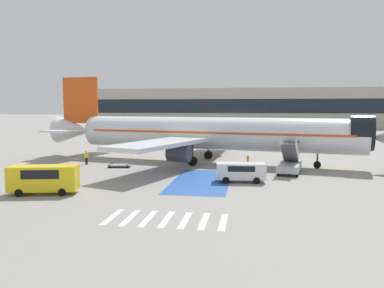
{
  "coord_description": "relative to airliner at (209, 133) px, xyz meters",
  "views": [
    {
      "loc": [
        2.9,
        -46.89,
        7.09
      ],
      "look_at": [
        -4.14,
        -1.53,
        2.57
      ],
      "focal_mm": 35.0,
      "sensor_mm": 36.0,
      "label": 1
    }
  ],
  "objects": [
    {
      "name": "ground_crew_0",
      "position": [
        -14.84,
        -4.03,
        -2.79
      ],
      "size": [
        0.43,
        0.49,
        1.73
      ],
      "rotation": [
        0.0,
        0.0,
        4.13
      ],
      "color": "black",
      "rests_on": "ground_plane"
    },
    {
      "name": "ground_plane",
      "position": [
        2.22,
        -0.48,
        -3.79
      ],
      "size": [
        600.0,
        600.0,
        0.0
      ],
      "primitive_type": "plane",
      "color": "gray"
    },
    {
      "name": "apron_walkway_bar_1",
      "position": [
        -2.43,
        -24.74,
        -3.78
      ],
      "size": [
        0.44,
        3.6,
        0.01
      ],
      "primitive_type": "cube",
      "color": "silver",
      "rests_on": "ground_plane"
    },
    {
      "name": "boarding_stairs_forward",
      "position": [
        9.37,
        -6.58,
        -2.78
      ],
      "size": [
        3.11,
        5.51,
        4.11
      ],
      "rotation": [
        0.0,
        0.0,
        -0.2
      ],
      "color": "#ADB2BA",
      "rests_on": "ground_plane"
    },
    {
      "name": "service_van_1",
      "position": [
        4.33,
        -11.99,
        -2.68
      ],
      "size": [
        4.73,
        2.23,
        1.82
      ],
      "rotation": [
        0.0,
        0.0,
        4.8
      ],
      "color": "silver",
      "rests_on": "ground_plane"
    },
    {
      "name": "ground_crew_1",
      "position": [
        4.95,
        -5.0,
        -2.8
      ],
      "size": [
        0.28,
        0.45,
        1.71
      ],
      "rotation": [
        0.0,
        0.0,
        4.82
      ],
      "color": "black",
      "rests_on": "ground_plane"
    },
    {
      "name": "apron_stand_patch_blue",
      "position": [
        0.57,
        -12.13,
        -3.78
      ],
      "size": [
        5.45,
        12.45,
        0.01
      ],
      "primitive_type": "cube",
      "color": "#2856A8",
      "rests_on": "ground_plane"
    },
    {
      "name": "apron_walkway_bar_6",
      "position": [
        3.57,
        -24.74,
        -3.78
      ],
      "size": [
        0.44,
        3.6,
        0.01
      ],
      "primitive_type": "cube",
      "color": "silver",
      "rests_on": "ground_plane"
    },
    {
      "name": "apron_walkway_bar_2",
      "position": [
        -1.23,
        -24.74,
        -3.78
      ],
      "size": [
        0.44,
        3.6,
        0.01
      ],
      "primitive_type": "cube",
      "color": "silver",
      "rests_on": "ground_plane"
    },
    {
      "name": "terminal_building",
      "position": [
        10.37,
        87.01,
        3.03
      ],
      "size": [
        128.35,
        12.1,
        13.63
      ],
      "color": "#B2AD9E",
      "rests_on": "ground_plane"
    },
    {
      "name": "apron_walkway_bar_5",
      "position": [
        2.37,
        -24.74,
        -3.78
      ],
      "size": [
        0.44,
        3.6,
        0.01
      ],
      "primitive_type": "cube",
      "color": "silver",
      "rests_on": "ground_plane"
    },
    {
      "name": "fuel_tanker",
      "position": [
        -7.26,
        20.86,
        -1.96
      ],
      "size": [
        3.46,
        11.0,
        3.59
      ],
      "rotation": [
        0.0,
        0.0,
        -0.09
      ],
      "color": "#38383D",
      "rests_on": "ground_plane"
    },
    {
      "name": "airliner",
      "position": [
        0.0,
        0.0,
        0.0
      ],
      "size": [
        46.51,
        32.2,
        11.39
      ],
      "rotation": [
        0.0,
        0.0,
        -1.77
      ],
      "color": "silver",
      "rests_on": "ground_plane"
    },
    {
      "name": "baggage_cart",
      "position": [
        -10.11,
        -5.3,
        -3.53
      ],
      "size": [
        2.81,
        1.9,
        0.87
      ],
      "rotation": [
        0.0,
        0.0,
        1.73
      ],
      "color": "gray",
      "rests_on": "ground_plane"
    },
    {
      "name": "apron_walkway_bar_3",
      "position": [
        -0.03,
        -24.74,
        -3.78
      ],
      "size": [
        0.44,
        3.6,
        0.01
      ],
      "primitive_type": "cube",
      "color": "silver",
      "rests_on": "ground_plane"
    },
    {
      "name": "apron_walkway_bar_4",
      "position": [
        1.17,
        -24.74,
        -3.78
      ],
      "size": [
        0.44,
        3.6,
        0.01
      ],
      "primitive_type": "cube",
      "color": "silver",
      "rests_on": "ground_plane"
    },
    {
      "name": "apron_walkway_bar_0",
      "position": [
        -3.63,
        -24.74,
        -3.78
      ],
      "size": [
        0.44,
        3.6,
        0.01
      ],
      "primitive_type": "cube",
      "color": "silver",
      "rests_on": "ground_plane"
    },
    {
      "name": "apron_leadline_yellow",
      "position": [
        0.57,
        -0.12,
        -3.78
      ],
      "size": [
        78.46,
        16.08,
        0.01
      ],
      "primitive_type": "cube",
      "rotation": [
        0.0,
        0.0,
        -1.77
      ],
      "color": "gold",
      "rests_on": "ground_plane"
    },
    {
      "name": "service_van_0",
      "position": [
        -11.47,
        -19.51,
        -2.4
      ],
      "size": [
        5.68,
        2.9,
        2.34
      ],
      "rotation": [
        0.0,
        0.0,
        4.93
      ],
      "color": "yellow",
      "rests_on": "ground_plane"
    }
  ]
}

